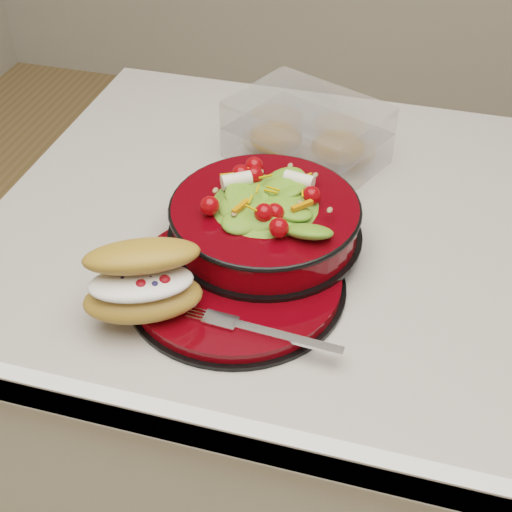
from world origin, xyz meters
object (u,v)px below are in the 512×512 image
(island_counter, at_px, (398,439))
(pastry_box, at_px, (307,134))
(croissant, at_px, (143,281))
(fork, at_px, (267,332))
(salad_bowl, at_px, (265,212))
(dinner_plate, at_px, (237,282))

(island_counter, distance_m, pastry_box, 0.56)
(island_counter, relative_size, croissant, 7.93)
(fork, bearing_deg, pastry_box, 10.01)
(salad_bowl, xyz_separation_m, pastry_box, (0.01, 0.23, -0.01))
(island_counter, relative_size, salad_bowl, 4.88)
(croissant, distance_m, pastry_box, 0.40)
(dinner_plate, xyz_separation_m, croissant, (-0.09, -0.08, 0.05))
(fork, bearing_deg, croissant, 92.23)
(croissant, bearing_deg, fork, -26.29)
(dinner_plate, xyz_separation_m, pastry_box, (0.02, 0.31, 0.03))
(dinner_plate, relative_size, fork, 1.65)
(salad_bowl, height_order, pastry_box, salad_bowl)
(island_counter, height_order, dinner_plate, dinner_plate)
(croissant, xyz_separation_m, fork, (0.15, -0.00, -0.04))
(salad_bowl, bearing_deg, croissant, -121.06)
(pastry_box, bearing_deg, dinner_plate, -69.76)
(pastry_box, bearing_deg, fork, -60.25)
(salad_bowl, relative_size, pastry_box, 0.98)
(salad_bowl, height_order, fork, salad_bowl)
(dinner_plate, height_order, fork, fork)
(pastry_box, bearing_deg, salad_bowl, -67.81)
(fork, bearing_deg, island_counter, -31.97)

